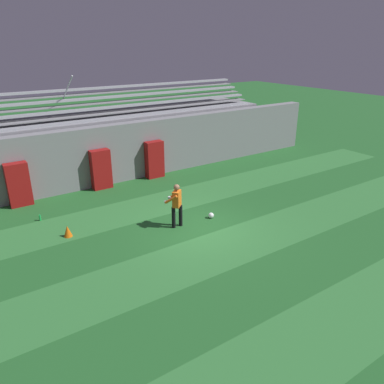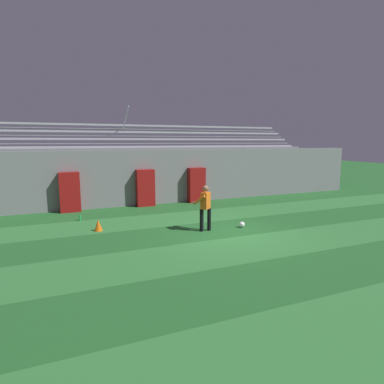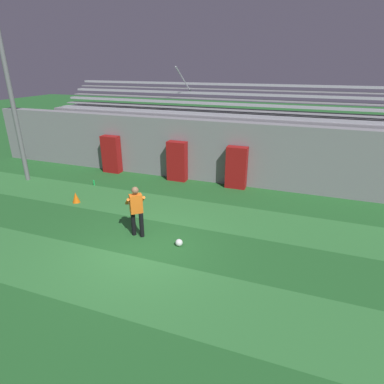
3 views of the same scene
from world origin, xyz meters
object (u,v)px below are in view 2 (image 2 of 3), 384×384
Objects in this scene: padding_pillar_gate_right at (196,185)px; soccer_ball at (242,225)px; water_bottle at (80,218)px; padding_pillar_gate_left at (145,188)px; goalkeeper at (205,205)px; padding_pillar_far_left at (70,192)px; traffic_cone at (98,225)px.

soccer_ball is (-0.48, -5.43, -0.81)m from padding_pillar_gate_right.
padding_pillar_gate_left is at bearing 30.88° from water_bottle.
padding_pillar_gate_right is 5.64m from goalkeeper.
soccer_ball is at bearing -31.86° from water_bottle.
water_bottle is at bearing -149.12° from padding_pillar_gate_left.
padding_pillar_gate_left is 1.10× the size of goalkeeper.
soccer_ball is (5.87, -5.43, -0.81)m from padding_pillar_far_left.
traffic_cone is at bearing -145.51° from padding_pillar_gate_right.
goalkeeper is at bearing 174.62° from soccer_ball.
padding_pillar_far_left is at bearing 129.65° from goalkeeper.
goalkeeper reaches higher than traffic_cone.
soccer_ball is at bearing -5.38° from goalkeeper.
padding_pillar_far_left is at bearing 137.21° from soccer_ball.
soccer_ball is (1.48, -0.14, -0.84)m from goalkeeper.
padding_pillar_gate_right is 4.38× the size of traffic_cone.
soccer_ball is 0.92× the size of water_bottle.
padding_pillar_gate_right is at bearing 34.49° from traffic_cone.
goalkeeper is 3.95m from traffic_cone.
padding_pillar_gate_right reaches higher than goalkeeper.
water_bottle is at bearing -162.13° from padding_pillar_gate_right.
padding_pillar_far_left is 6.87m from goalkeeper.
traffic_cone is 1.75× the size of water_bottle.
padding_pillar_far_left is (-3.55, 0.00, 0.00)m from padding_pillar_gate_left.
traffic_cone is (0.79, -3.82, -0.71)m from padding_pillar_far_left.
padding_pillar_gate_left and padding_pillar_gate_right have the same top height.
water_bottle is at bearing -81.93° from padding_pillar_far_left.
traffic_cone is at bearing 162.37° from soccer_ball.
soccer_ball is at bearing -42.79° from padding_pillar_far_left.
water_bottle is (-6.07, -1.96, -0.80)m from padding_pillar_gate_right.
goalkeeper is at bearing -50.35° from padding_pillar_far_left.
padding_pillar_gate_left is 3.90m from water_bottle.
goalkeeper is 3.98× the size of traffic_cone.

